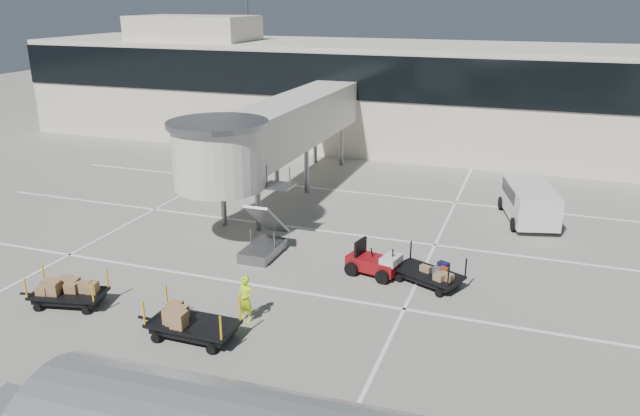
# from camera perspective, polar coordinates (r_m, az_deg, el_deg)

# --- Properties ---
(ground) EXTENTS (140.00, 140.00, 0.00)m
(ground) POSITION_cam_1_polar(r_m,az_deg,el_deg) (24.84, -7.13, -9.03)
(ground) COLOR #A5A193
(ground) RESTS_ON ground
(lane_markings) EXTENTS (40.00, 30.00, 0.02)m
(lane_markings) POSITION_cam_1_polar(r_m,az_deg,el_deg) (32.89, -0.93, -1.71)
(lane_markings) COLOR white
(lane_markings) RESTS_ON ground
(terminal) EXTENTS (64.00, 12.11, 15.20)m
(terminal) POSITION_cam_1_polar(r_m,az_deg,el_deg) (51.09, 7.65, 10.28)
(terminal) COLOR beige
(terminal) RESTS_ON ground
(jet_bridge) EXTENTS (5.70, 20.40, 6.03)m
(jet_bridge) POSITION_cam_1_polar(r_m,az_deg,el_deg) (35.52, -4.33, 6.97)
(jet_bridge) COLOR beige
(jet_bridge) RESTS_ON ground
(baggage_tug) EXTENTS (2.48, 1.89, 1.50)m
(baggage_tug) POSITION_cam_1_polar(r_m,az_deg,el_deg) (27.26, 5.02, -5.05)
(baggage_tug) COLOR maroon
(baggage_tug) RESTS_ON ground
(suitcase_cart) EXTENTS (3.56, 2.51, 1.40)m
(suitcase_cart) POSITION_cam_1_polar(r_m,az_deg,el_deg) (26.73, 9.83, -5.89)
(suitcase_cart) COLOR black
(suitcase_cart) RESTS_ON ground
(box_cart_near) EXTENTS (3.88, 1.58, 1.52)m
(box_cart_near) POSITION_cam_1_polar(r_m,az_deg,el_deg) (22.81, -11.41, -10.32)
(box_cart_near) COLOR black
(box_cart_near) RESTS_ON ground
(box_cart_far) EXTENTS (3.55, 1.97, 1.36)m
(box_cart_far) POSITION_cam_1_polar(r_m,az_deg,el_deg) (26.44, -21.75, -7.21)
(box_cart_far) COLOR black
(box_cart_far) RESTS_ON ground
(ground_worker) EXTENTS (0.74, 0.56, 1.83)m
(ground_worker) POSITION_cam_1_polar(r_m,az_deg,el_deg) (23.48, -6.84, -8.24)
(ground_worker) COLOR #B9E818
(ground_worker) RESTS_ON ground
(minivan) EXTENTS (3.40, 5.65, 2.00)m
(minivan) POSITION_cam_1_polar(r_m,az_deg,el_deg) (35.39, 18.50, 0.82)
(minivan) COLOR silver
(minivan) RESTS_ON ground
(belt_loader) EXTENTS (4.75, 2.33, 2.20)m
(belt_loader) POSITION_cam_1_polar(r_m,az_deg,el_deg) (50.30, -8.85, 6.30)
(belt_loader) COLOR maroon
(belt_loader) RESTS_ON ground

